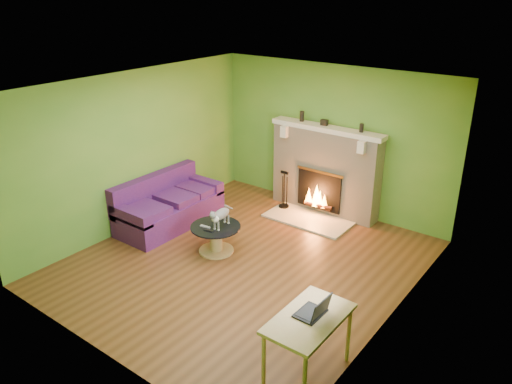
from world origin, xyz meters
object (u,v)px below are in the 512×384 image
cat (221,216)px  desk (309,324)px  coffee_table (216,237)px  sofa (168,206)px

cat → desk: bearing=-37.8°
coffee_table → desk: bearing=-29.3°
sofa → coffee_table: 1.33m
sofa → coffee_table: bearing=-10.7°
sofa → coffee_table: (1.30, -0.25, -0.07)m
sofa → cat: size_ratio=3.42×
sofa → cat: sofa is taller
coffee_table → desk: desk is taller
coffee_table → desk: size_ratio=0.77×
desk → sofa: bearing=156.5°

